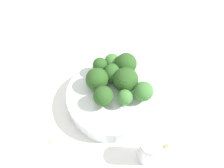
# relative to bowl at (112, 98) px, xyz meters

# --- Properties ---
(ground_plane) EXTENTS (3.00, 3.00, 0.00)m
(ground_plane) POSITION_rel_bowl_xyz_m (0.00, 0.00, -0.02)
(ground_plane) COLOR white
(bowl) EXTENTS (0.21, 0.21, 0.05)m
(bowl) POSITION_rel_bowl_xyz_m (0.00, 0.00, 0.00)
(bowl) COLOR silver
(bowl) RESTS_ON ground_plane
(broccoli_floret_0) EXTENTS (0.04, 0.04, 0.05)m
(broccoli_floret_0) POSITION_rel_bowl_xyz_m (0.03, 0.02, 0.05)
(broccoli_floret_0) COLOR #84AD66
(broccoli_floret_0) RESTS_ON bowl
(broccoli_floret_1) EXTENTS (0.06, 0.06, 0.06)m
(broccoli_floret_1) POSITION_rel_bowl_xyz_m (0.03, -0.02, 0.06)
(broccoli_floret_1) COLOR #8EB770
(broccoli_floret_1) RESTS_ON bowl
(broccoli_floret_2) EXTENTS (0.04, 0.04, 0.05)m
(broccoli_floret_2) POSITION_rel_bowl_xyz_m (-0.04, -0.01, 0.05)
(broccoli_floret_2) COLOR #84AD66
(broccoli_floret_2) RESTS_ON bowl
(broccoli_floret_3) EXTENTS (0.05, 0.05, 0.07)m
(broccoli_floret_3) POSITION_rel_bowl_xyz_m (0.06, 0.01, 0.06)
(broccoli_floret_3) COLOR #84AD66
(broccoli_floret_3) RESTS_ON bowl
(broccoli_floret_4) EXTENTS (0.03, 0.03, 0.05)m
(broccoli_floret_4) POSITION_rel_bowl_xyz_m (-0.01, -0.04, 0.05)
(broccoli_floret_4) COLOR #84AD66
(broccoli_floret_4) RESTS_ON bowl
(broccoli_floret_5) EXTENTS (0.04, 0.04, 0.05)m
(broccoli_floret_5) POSITION_rel_bowl_xyz_m (0.05, 0.05, 0.05)
(broccoli_floret_5) COLOR #7A9E5B
(broccoli_floret_5) RESTS_ON bowl
(broccoli_floret_6) EXTENTS (0.05, 0.05, 0.05)m
(broccoli_floret_6) POSITION_rel_bowl_xyz_m (-0.01, 0.04, 0.05)
(broccoli_floret_6) COLOR #84AD66
(broccoli_floret_6) RESTS_ON bowl
(broccoli_floret_7) EXTENTS (0.04, 0.04, 0.05)m
(broccoli_floret_7) POSITION_rel_bowl_xyz_m (0.03, -0.06, 0.05)
(broccoli_floret_7) COLOR #84AD66
(broccoli_floret_7) RESTS_ON bowl
(broccoli_floret_8) EXTENTS (0.04, 0.04, 0.05)m
(broccoli_floret_8) POSITION_rel_bowl_xyz_m (0.03, 0.06, 0.05)
(broccoli_floret_8) COLOR #8EB770
(broccoli_floret_8) RESTS_ON bowl
(pepper_shaker) EXTENTS (0.04, 0.04, 0.08)m
(pepper_shaker) POSITION_rel_bowl_xyz_m (-0.06, -0.14, 0.02)
(pepper_shaker) COLOR silver
(pepper_shaker) RESTS_ON ground_plane
(almond_crumb_0) EXTENTS (0.01, 0.01, 0.01)m
(almond_crumb_0) POSITION_rel_bowl_xyz_m (-0.01, -0.16, -0.02)
(almond_crumb_0) COLOR #AD7F4C
(almond_crumb_0) RESTS_ON ground_plane
(almond_crumb_1) EXTENTS (0.01, 0.01, 0.01)m
(almond_crumb_1) POSITION_rel_bowl_xyz_m (-0.17, 0.04, -0.02)
(almond_crumb_1) COLOR tan
(almond_crumb_1) RESTS_ON ground_plane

